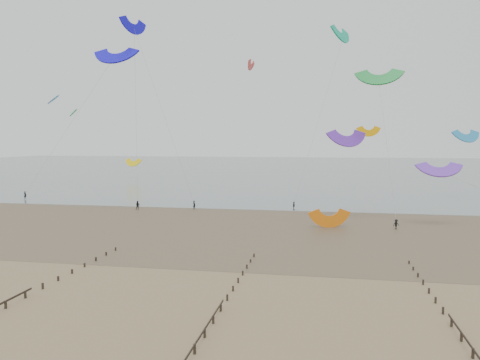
# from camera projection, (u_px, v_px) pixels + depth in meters

# --- Properties ---
(ground) EXTENTS (500.00, 500.00, 0.00)m
(ground) POSITION_uv_depth(u_px,v_px,m) (195.00, 285.00, 45.78)
(ground) COLOR brown
(ground) RESTS_ON ground
(sea_and_shore) EXTENTS (500.00, 665.00, 0.03)m
(sea_and_shore) POSITION_uv_depth(u_px,v_px,m) (227.00, 223.00, 80.23)
(sea_and_shore) COLOR #475654
(sea_and_shore) RESTS_ON ground
(kitesurfer_lead) EXTENTS (0.78, 0.75, 1.81)m
(kitesurfer_lead) POSITION_uv_depth(u_px,v_px,m) (194.00, 205.00, 96.14)
(kitesurfer_lead) COLOR black
(kitesurfer_lead) RESTS_ON ground
(kitesurfers) EXTENTS (133.99, 25.11, 1.85)m
(kitesurfers) POSITION_uv_depth(u_px,v_px,m) (395.00, 212.00, 87.28)
(kitesurfers) COLOR black
(kitesurfers) RESTS_ON ground
(grounded_kite) EXTENTS (6.91, 6.08, 3.20)m
(grounded_kite) POSITION_uv_depth(u_px,v_px,m) (329.00, 227.00, 76.13)
(grounded_kite) COLOR orange
(grounded_kite) RESTS_ON ground
(kites_airborne) EXTENTS (246.26, 127.56, 44.37)m
(kites_airborne) POSITION_uv_depth(u_px,v_px,m) (218.00, 112.00, 127.22)
(kites_airborne) COLOR red
(kites_airborne) RESTS_ON ground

